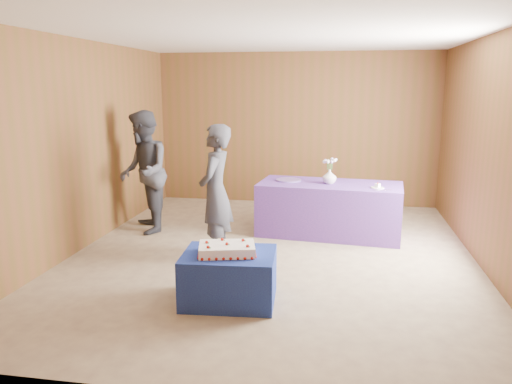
% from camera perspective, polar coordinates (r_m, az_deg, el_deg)
% --- Properties ---
extents(ground, '(6.00, 6.00, 0.00)m').
position_cam_1_polar(ground, '(6.39, 1.83, -7.23)').
color(ground, tan).
rests_on(ground, ground).
extents(room_shell, '(5.04, 6.04, 2.72)m').
position_cam_1_polar(room_shell, '(6.04, 1.94, 9.15)').
color(room_shell, brown).
rests_on(room_shell, ground).
extents(cake_table, '(0.95, 0.76, 0.50)m').
position_cam_1_polar(cake_table, '(5.01, -3.09, -9.70)').
color(cake_table, navy).
rests_on(cake_table, ground).
extents(serving_table, '(2.08, 1.09, 0.75)m').
position_cam_1_polar(serving_table, '(7.25, 8.38, -1.93)').
color(serving_table, '#6A3695').
rests_on(serving_table, ground).
extents(sheet_cake, '(0.63, 0.50, 0.13)m').
position_cam_1_polar(sheet_cake, '(4.89, -3.34, -6.53)').
color(sheet_cake, white).
rests_on(sheet_cake, cake_table).
extents(vase, '(0.24, 0.24, 0.20)m').
position_cam_1_polar(vase, '(7.13, 8.40, 1.76)').
color(vase, silver).
rests_on(vase, serving_table).
extents(flower_spray, '(0.20, 0.20, 0.15)m').
position_cam_1_polar(flower_spray, '(7.09, 8.45, 3.61)').
color(flower_spray, '#2A692B').
rests_on(flower_spray, vase).
extents(platter, '(0.47, 0.47, 0.02)m').
position_cam_1_polar(platter, '(7.30, 3.75, 1.38)').
color(platter, '#6E52A5').
rests_on(platter, serving_table).
extents(plate, '(0.23, 0.23, 0.01)m').
position_cam_1_polar(plate, '(6.95, 13.72, 0.47)').
color(plate, white).
rests_on(plate, serving_table).
extents(cake_slice, '(0.08, 0.08, 0.07)m').
position_cam_1_polar(cake_slice, '(6.94, 13.73, 0.75)').
color(cake_slice, white).
rests_on(cake_slice, plate).
extents(knife, '(0.26, 0.09, 0.00)m').
position_cam_1_polar(knife, '(6.82, 14.28, 0.20)').
color(knife, silver).
rests_on(knife, serving_table).
extents(guest_left, '(0.43, 0.62, 1.66)m').
position_cam_1_polar(guest_left, '(6.14, -4.64, -0.00)').
color(guest_left, '#35363E').
rests_on(guest_left, ground).
extents(guest_right, '(0.99, 1.07, 1.78)m').
position_cam_1_polar(guest_right, '(7.38, -12.69, 2.23)').
color(guest_right, '#373842').
rests_on(guest_right, ground).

